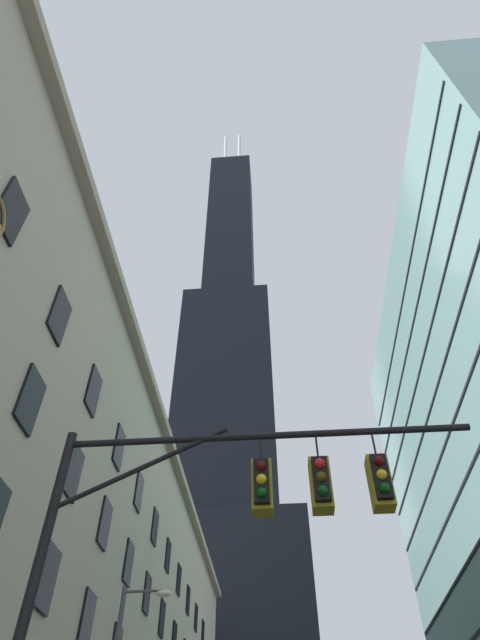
% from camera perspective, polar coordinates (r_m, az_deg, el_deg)
% --- Properties ---
extents(station_building, '(14.58, 69.74, 24.22)m').
position_cam_1_polar(station_building, '(39.96, -20.83, -26.98)').
color(station_building, '#B2A88E').
rests_on(station_building, ground).
extents(dark_skyscraper, '(29.29, 29.29, 198.46)m').
position_cam_1_polar(dark_skyscraper, '(109.89, -1.52, -14.72)').
color(dark_skyscraper, black).
rests_on(dark_skyscraper, ground).
extents(traffic_signal_mast, '(8.41, 0.63, 7.41)m').
position_cam_1_polar(traffic_signal_mast, '(10.38, -0.06, -20.69)').
color(traffic_signal_mast, black).
rests_on(traffic_signal_mast, sidewalk_left).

